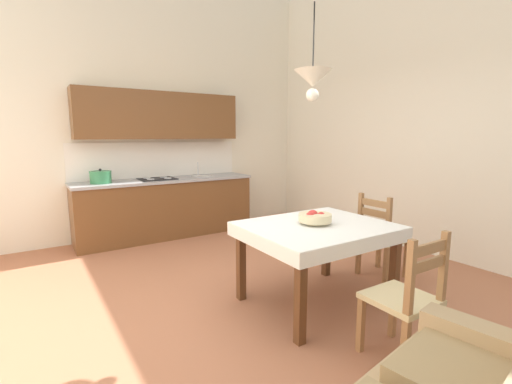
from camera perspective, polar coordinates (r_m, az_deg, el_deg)
name	(u,v)px	position (r m, az deg, el deg)	size (l,w,h in m)	color
ground_plane	(249,304)	(3.56, -1.10, -17.66)	(6.01, 6.34, 0.10)	#AD6B4C
wall_back	(148,105)	(5.89, -17.00, 13.29)	(6.01, 0.12, 4.05)	silver
wall_right	(429,99)	(5.23, 26.18, 13.36)	(0.12, 6.34, 4.05)	silver
kitchen_cabinetry	(165,181)	(5.63, -14.49, 1.69)	(2.68, 0.63, 2.20)	brown
dining_table	(317,238)	(3.30, 9.80, -7.25)	(1.30, 1.08, 0.75)	#56331C
dining_chair_camera_side	(406,300)	(2.73, 23.00, -15.67)	(0.43, 0.43, 0.93)	#D1BC89
dining_chair_window_side	(381,238)	(4.14, 19.49, -6.98)	(0.43, 0.43, 0.93)	#D1BC89
fruit_bowl	(315,218)	(3.27, 9.45, -4.08)	(0.30, 0.30, 0.12)	beige
pendant_lamp	(313,79)	(3.21, 9.12, 17.49)	(0.32, 0.32, 0.80)	black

